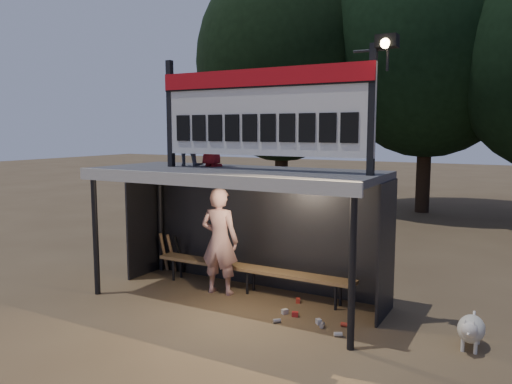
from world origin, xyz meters
TOP-DOWN VIEW (x-y plane):
  - ground at (0.00, 0.00)m, footprint 80.00×80.00m
  - player at (-0.46, 0.22)m, footprint 0.77×0.56m
  - child_a at (-1.19, 0.32)m, footprint 0.61×0.49m
  - child_b at (-0.72, 0.40)m, footprint 0.62×0.54m
  - dugout_shelter at (0.00, 0.24)m, footprint 5.10×2.08m
  - scoreboard_assembly at (0.56, -0.01)m, footprint 4.10×0.27m
  - bench at (0.00, 0.55)m, footprint 4.00×0.35m
  - tree_left at (-4.00, 10.00)m, footprint 6.46×6.46m
  - tree_mid at (1.00, 11.50)m, footprint 7.22×7.22m
  - dog at (3.83, -0.08)m, footprint 0.36×0.81m
  - bats at (-2.06, 0.82)m, footprint 0.47×0.33m
  - litter at (1.49, -0.22)m, footprint 1.22×1.14m

SIDE VIEW (x-z plane):
  - ground at x=0.00m, z-range 0.00..0.00m
  - litter at x=1.49m, z-range 0.00..0.08m
  - dog at x=3.83m, z-range 0.03..0.53m
  - bats at x=-2.06m, z-range 0.01..0.85m
  - bench at x=0.00m, z-range 0.19..0.67m
  - player at x=-0.46m, z-range 0.00..1.96m
  - dugout_shelter at x=0.00m, z-range 0.69..3.01m
  - child_b at x=-0.72m, z-range 2.32..3.40m
  - child_a at x=-1.19m, z-range 2.32..3.52m
  - scoreboard_assembly at x=0.56m, z-range 2.33..4.32m
  - tree_left at x=-4.00m, z-range 0.88..10.15m
  - tree_mid at x=1.00m, z-range 0.99..11.34m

